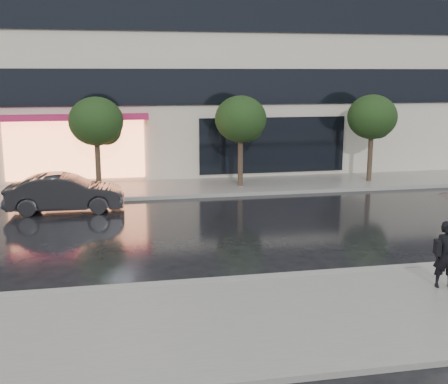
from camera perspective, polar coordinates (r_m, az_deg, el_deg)
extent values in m
plane|color=black|center=(14.40, -1.27, -7.93)|extent=(120.00, 120.00, 0.00)
cube|color=slate|center=(11.43, 1.59, -13.09)|extent=(60.00, 4.50, 0.12)
cube|color=slate|center=(24.19, -5.42, 0.38)|extent=(60.00, 3.50, 0.12)
cube|color=gray|center=(13.45, -0.53, -9.07)|extent=(60.00, 0.25, 0.14)
cube|color=gray|center=(22.49, -4.97, -0.48)|extent=(60.00, 0.25, 0.14)
cube|color=black|center=(25.39, -6.00, 10.55)|extent=(28.00, 0.12, 1.60)
cube|color=black|center=(25.52, -6.16, 17.75)|extent=(28.00, 0.12, 1.60)
cube|color=#FF8C59|center=(25.54, -14.86, 4.15)|extent=(6.00, 0.10, 2.60)
cube|color=#B21B4F|center=(25.06, -15.08, 7.33)|extent=(6.40, 0.70, 0.25)
cube|color=black|center=(26.52, 4.99, 4.78)|extent=(7.00, 0.10, 2.60)
cylinder|color=#33261C|center=(23.66, -12.66, 2.44)|extent=(0.22, 0.22, 2.20)
ellipsoid|color=black|center=(23.43, -12.87, 7.02)|extent=(2.20, 2.20, 1.98)
sphere|color=black|center=(23.66, -11.84, 6.14)|extent=(1.20, 1.20, 1.20)
cylinder|color=#33261C|center=(24.24, 1.67, 2.95)|extent=(0.22, 0.22, 2.20)
ellipsoid|color=black|center=(24.01, 1.70, 7.43)|extent=(2.20, 2.20, 1.98)
sphere|color=black|center=(24.33, 2.52, 6.54)|extent=(1.20, 1.20, 1.20)
cylinder|color=#33261C|center=(26.21, 14.60, 3.25)|extent=(0.22, 0.22, 2.20)
ellipsoid|color=black|center=(26.00, 14.82, 7.39)|extent=(2.20, 2.20, 1.98)
sphere|color=black|center=(26.39, 15.37, 6.55)|extent=(1.20, 1.20, 1.20)
imported|color=black|center=(20.97, -15.82, -0.09)|extent=(4.18, 1.58, 1.36)
imported|color=black|center=(13.68, 21.66, -5.95)|extent=(0.64, 0.50, 1.54)
cube|color=black|center=(13.52, 20.87, -5.29)|extent=(0.17, 0.30, 0.33)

